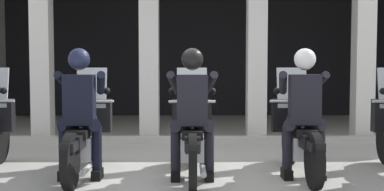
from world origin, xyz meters
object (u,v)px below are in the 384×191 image
(motorcycle_left, at_px, (85,135))
(motorcycle_right, at_px, (299,135))
(police_officer_center, at_px, (192,102))
(police_officer_left, at_px, (80,102))
(motorcycle_center, at_px, (192,136))
(police_officer_right, at_px, (304,102))

(motorcycle_left, bearing_deg, motorcycle_right, 5.58)
(motorcycle_left, height_order, police_officer_center, police_officer_center)
(police_officer_left, height_order, motorcycle_right, police_officer_left)
(police_officer_center, bearing_deg, motorcycle_right, 18.87)
(motorcycle_center, bearing_deg, motorcycle_right, 7.20)
(motorcycle_center, xyz_separation_m, motorcycle_right, (1.35, 0.07, 0.00))
(police_officer_center, height_order, motorcycle_right, police_officer_center)
(motorcycle_left, distance_m, police_officer_right, 2.75)
(motorcycle_center, relative_size, police_officer_center, 1.29)
(police_officer_right, bearing_deg, motorcycle_right, 91.10)
(motorcycle_right, bearing_deg, police_officer_right, -88.90)
(police_officer_left, bearing_deg, motorcycle_right, 11.56)
(motorcycle_left, height_order, motorcycle_right, same)
(police_officer_center, relative_size, motorcycle_right, 0.78)
(motorcycle_left, xyz_separation_m, motorcycle_right, (2.70, 0.01, 0.00))
(motorcycle_left, height_order, police_officer_left, police_officer_left)
(police_officer_left, distance_m, motorcycle_right, 2.76)
(police_officer_center, bearing_deg, motorcycle_center, 93.84)
(motorcycle_center, xyz_separation_m, police_officer_center, (-0.00, -0.28, 0.44))
(motorcycle_left, xyz_separation_m, police_officer_right, (2.70, -0.27, 0.44))
(police_officer_left, relative_size, police_officer_right, 1.00)
(motorcycle_left, distance_m, motorcycle_center, 1.35)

